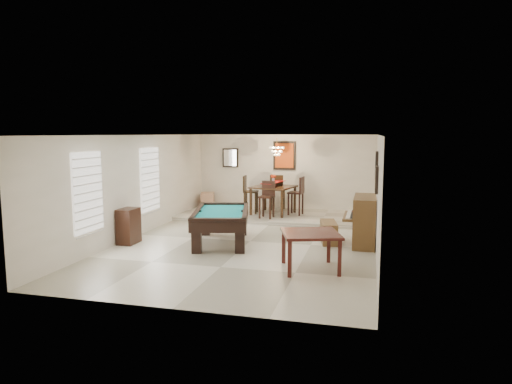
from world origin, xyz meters
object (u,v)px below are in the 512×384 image
at_px(piano_bench, 329,232).
at_px(dining_table, 273,198).
at_px(upright_piano, 359,220).
at_px(dining_chair_south, 267,200).
at_px(chandelier, 277,148).
at_px(flower_vase, 273,178).
at_px(square_table, 310,251).
at_px(apothecary_chest, 129,226).
at_px(dining_chair_north, 278,192).
at_px(dining_chair_west, 251,194).
at_px(pool_table, 221,227).
at_px(dining_chair_east, 296,196).
at_px(corner_bench, 208,200).

relative_size(piano_bench, dining_table, 0.76).
distance_m(upright_piano, dining_chair_south, 3.51).
height_order(upright_piano, chandelier, chandelier).
bearing_deg(flower_vase, square_table, -70.32).
distance_m(apothecary_chest, dining_chair_north, 5.63).
bearing_deg(dining_chair_west, dining_table, -93.83).
relative_size(pool_table, upright_piano, 1.65).
bearing_deg(dining_chair_north, chandelier, 100.21).
bearing_deg(dining_chair_north, dining_chair_east, 135.47).
bearing_deg(apothecary_chest, piano_bench, 15.47).
bearing_deg(dining_chair_east, corner_bench, -95.58).
xyz_separation_m(dining_chair_west, chandelier, (0.84, -0.04, 1.48)).
relative_size(apothecary_chest, chandelier, 1.42).
relative_size(apothecary_chest, corner_bench, 1.55).
bearing_deg(corner_bench, upright_piano, -35.38).
bearing_deg(pool_table, flower_vase, 67.93).
distance_m(square_table, dining_chair_east, 5.40).
relative_size(pool_table, flower_vase, 8.80).
height_order(upright_piano, dining_chair_east, dining_chair_east).
xyz_separation_m(dining_chair_south, dining_chair_east, (0.75, 0.78, 0.04)).
bearing_deg(piano_bench, dining_chair_south, 133.48).
xyz_separation_m(piano_bench, apothecary_chest, (-4.66, -1.29, 0.17)).
xyz_separation_m(corner_bench, chandelier, (2.60, -0.83, 1.83)).
bearing_deg(dining_chair_east, dining_table, -79.50).
bearing_deg(pool_table, chandelier, 65.86).
bearing_deg(chandelier, dining_chair_south, -103.47).
xyz_separation_m(upright_piano, apothecary_chest, (-5.37, -1.27, -0.16)).
bearing_deg(square_table, apothecary_chest, 167.07).
bearing_deg(dining_chair_north, flower_vase, 92.01).
distance_m(dining_table, dining_chair_west, 0.72).
relative_size(upright_piano, dining_table, 1.16).
bearing_deg(dining_chair_east, piano_bench, 31.18).
bearing_deg(dining_chair_north, piano_bench, 120.00).
height_order(dining_chair_south, corner_bench, dining_chair_south).
height_order(square_table, chandelier, chandelier).
relative_size(apothecary_chest, dining_chair_west, 0.72).
distance_m(apothecary_chest, corner_bench, 4.96).
bearing_deg(chandelier, flower_vase, 152.23).
bearing_deg(chandelier, dining_chair_north, 98.96).
distance_m(dining_chair_south, chandelier, 1.68).
distance_m(square_table, dining_chair_north, 6.30).
bearing_deg(flower_vase, upright_piano, -47.07).
bearing_deg(dining_table, chandelier, -27.77).
xyz_separation_m(flower_vase, dining_chair_north, (-0.01, 0.78, -0.54)).
bearing_deg(corner_bench, dining_table, -17.24).
bearing_deg(corner_bench, apothecary_chest, -92.10).
bearing_deg(dining_chair_west, chandelier, -98.56).
height_order(pool_table, piano_bench, pool_table).
xyz_separation_m(pool_table, dining_chair_north, (0.49, 4.38, 0.32)).
bearing_deg(flower_vase, dining_chair_north, 90.76).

